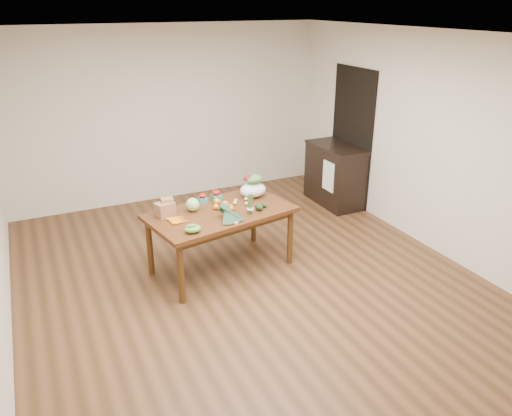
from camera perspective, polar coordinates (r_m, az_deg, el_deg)
name	(u,v)px	position (r m, az deg, el deg)	size (l,w,h in m)	color
floor	(249,281)	(5.83, -0.81, -8.31)	(6.00, 6.00, 0.00)	brown
ceiling	(247,34)	(5.01, -0.99, 19.23)	(5.00, 6.00, 0.02)	white
room_walls	(248,170)	(5.26, -0.89, 4.39)	(5.02, 6.02, 2.70)	silver
dining_table	(221,240)	(5.93, -3.99, -3.68)	(1.65, 0.92, 0.75)	#4B2611
doorway_dark	(351,137)	(7.89, 10.86, 7.97)	(0.02, 1.00, 2.10)	black
cabinet	(335,175)	(7.92, 8.97, 3.77)	(0.52, 1.02, 0.94)	black
dish_towel	(328,176)	(7.59, 8.26, 3.61)	(0.02, 0.28, 0.45)	white
paper_bag	(165,208)	(5.69, -10.38, 0.02)	(0.27, 0.22, 0.19)	#8F5E40
cabbage	(193,205)	(5.77, -7.25, 0.38)	(0.16, 0.16, 0.16)	#AED77C
strawberry_basket_a	(203,199)	(6.02, -6.12, 1.04)	(0.10, 0.10, 0.09)	#B11B0B
strawberry_basket_b	(216,196)	(6.07, -4.54, 1.34)	(0.11, 0.11, 0.10)	red
orange_a	(216,207)	(5.80, -4.61, 0.14)	(0.07, 0.07, 0.07)	orange
orange_b	(217,201)	(5.94, -4.50, 0.75)	(0.08, 0.08, 0.08)	orange
orange_c	(225,204)	(5.85, -3.56, 0.43)	(0.08, 0.08, 0.08)	orange
mandarin_cluster	(226,206)	(5.77, -3.42, 0.23)	(0.18, 0.18, 0.10)	orange
carrots	(178,220)	(5.57, -8.85, -1.31)	(0.22, 0.22, 0.03)	orange
snap_pea_bag	(193,229)	(5.26, -7.23, -2.38)	(0.18, 0.13, 0.08)	#65A136
kale_bunch	(231,214)	(5.47, -2.88, -0.73)	(0.32, 0.40, 0.16)	black
asparagus_bundle	(250,204)	(5.63, -0.67, 0.48)	(0.08, 0.08, 0.25)	#577937
potato_a	(235,203)	(5.93, -2.43, 0.58)	(0.05, 0.05, 0.04)	#D4BA7A
potato_b	(246,204)	(5.91, -1.09, 0.52)	(0.05, 0.04, 0.04)	tan
potato_c	(246,199)	(6.05, -1.16, 1.05)	(0.05, 0.04, 0.04)	#DBB57E
potato_d	(236,200)	(6.01, -2.31, 0.86)	(0.05, 0.04, 0.04)	tan
potato_e	(250,201)	(5.98, -0.67, 0.84)	(0.06, 0.05, 0.05)	tan
avocado_a	(259,207)	(5.76, 0.31, 0.10)	(0.08, 0.12, 0.08)	black
avocado_b	(263,205)	(5.85, 0.86, 0.37)	(0.06, 0.09, 0.06)	black
salad_bag	(253,187)	(6.12, -0.35, 2.40)	(0.33, 0.25, 0.26)	white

